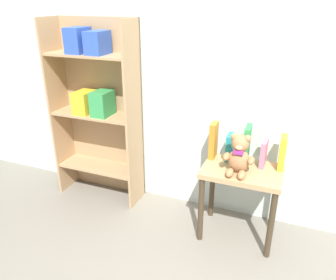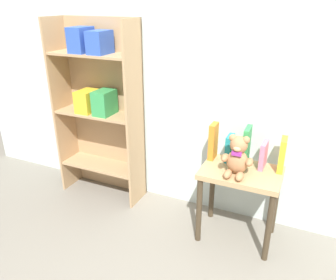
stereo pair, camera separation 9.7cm
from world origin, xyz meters
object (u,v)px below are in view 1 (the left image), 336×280
at_px(book_standing_orange, 213,140).
at_px(book_standing_pink, 264,153).
at_px(bookshelf_side, 97,102).
at_px(display_table, 241,182).
at_px(book_standing_yellow, 282,153).
at_px(teddy_bear, 239,156).
at_px(book_standing_green, 247,145).
at_px(book_standing_teal, 230,147).

height_order(book_standing_orange, book_standing_pink, book_standing_orange).
distance_m(bookshelf_side, display_table, 1.28).
xyz_separation_m(display_table, book_standing_yellow, (0.23, 0.11, 0.22)).
relative_size(bookshelf_side, book_standing_orange, 5.62).
height_order(bookshelf_side, teddy_bear, bookshelf_side).
bearing_deg(book_standing_orange, book_standing_green, 0.25).
relative_size(display_table, book_standing_green, 2.00).
xyz_separation_m(book_standing_teal, book_standing_green, (0.12, -0.01, 0.04)).
height_order(teddy_bear, book_standing_teal, teddy_bear).
distance_m(book_standing_green, book_standing_yellow, 0.23).
bearing_deg(book_standing_green, book_standing_pink, 1.97).
height_order(display_table, book_standing_green, book_standing_green).
bearing_deg(bookshelf_side, book_standing_orange, -2.92).
bearing_deg(book_standing_orange, bookshelf_side, 177.61).
bearing_deg(display_table, book_standing_orange, 156.54).
relative_size(display_table, book_standing_pink, 2.94).
height_order(book_standing_teal, book_standing_yellow, book_standing_yellow).
height_order(teddy_bear, book_standing_green, book_standing_green).
bearing_deg(book_standing_yellow, display_table, -156.98).
bearing_deg(bookshelf_side, book_standing_pink, -1.90).
bearing_deg(book_standing_green, teddy_bear, -99.86).
bearing_deg(book_standing_green, bookshelf_side, 176.11).
xyz_separation_m(book_standing_pink, book_standing_yellow, (0.12, 0.00, 0.02)).
bearing_deg(display_table, book_standing_green, 90.00).
xyz_separation_m(book_standing_teal, book_standing_yellow, (0.35, 0.00, 0.02)).
xyz_separation_m(bookshelf_side, book_standing_orange, (0.98, -0.05, -0.16)).
relative_size(bookshelf_side, book_standing_pink, 8.03).
height_order(bookshelf_side, book_standing_yellow, bookshelf_side).
relative_size(teddy_bear, book_standing_teal, 1.42).
xyz_separation_m(book_standing_green, book_standing_yellow, (0.23, 0.01, -0.02)).
distance_m(teddy_bear, book_standing_yellow, 0.31).
relative_size(book_standing_orange, book_standing_yellow, 1.15).
bearing_deg(book_standing_yellow, teddy_bear, -149.16).
xyz_separation_m(teddy_bear, book_standing_pink, (0.14, 0.16, -0.03)).
bearing_deg(book_standing_teal, book_standing_orange, -174.91).
xyz_separation_m(book_standing_orange, book_standing_teal, (0.12, 0.01, -0.04)).
bearing_deg(book_standing_yellow, book_standing_green, -179.73).
relative_size(display_table, book_standing_orange, 2.06).
distance_m(bookshelf_side, book_standing_pink, 1.35).
bearing_deg(book_standing_orange, book_standing_pink, 1.49).
xyz_separation_m(bookshelf_side, book_standing_yellow, (1.45, -0.04, -0.18)).
bearing_deg(teddy_bear, book_standing_pink, 49.63).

